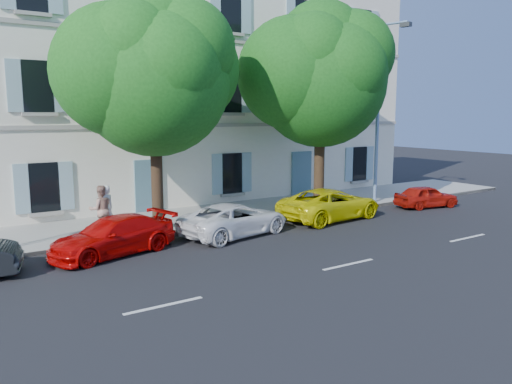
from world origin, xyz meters
TOP-DOWN VIEW (x-y plane):
  - ground at (0.00, 0.00)m, footprint 90.00×90.00m
  - sidewalk at (0.00, 4.45)m, footprint 36.00×4.50m
  - kerb at (0.00, 2.28)m, footprint 36.00×0.16m
  - building at (0.00, 10.20)m, footprint 28.00×7.00m
  - car_red_coupe at (-5.61, 1.03)m, footprint 4.53×2.71m
  - car_white_coupe at (-0.99, 1.08)m, footprint 4.73×2.87m
  - car_yellow_supercar at (3.95, 1.28)m, footprint 5.06×2.71m
  - car_red_hatchback at (9.76, 0.83)m, footprint 3.39×1.88m
  - tree_left at (-3.26, 2.99)m, footprint 5.60×5.60m
  - tree_right at (4.59, 2.82)m, footprint 5.85×5.85m
  - street_lamp at (8.16, 2.52)m, footprint 0.40×1.84m
  - pedestrian_a at (-5.06, 3.60)m, footprint 0.75×0.61m
  - pedestrian_b at (-5.26, 3.54)m, footprint 0.93×0.75m

SIDE VIEW (x-z plane):
  - ground at x=0.00m, z-range 0.00..0.00m
  - sidewalk at x=0.00m, z-range 0.00..0.15m
  - kerb at x=0.00m, z-range 0.00..0.16m
  - car_red_hatchback at x=9.76m, z-range 0.00..1.09m
  - car_white_coupe at x=-0.99m, z-range 0.00..1.23m
  - car_red_coupe at x=-5.61m, z-range 0.00..1.23m
  - car_yellow_supercar at x=3.95m, z-range 0.00..1.35m
  - pedestrian_a at x=-5.06m, z-range 0.15..1.92m
  - pedestrian_b at x=-5.26m, z-range 0.15..1.94m
  - street_lamp at x=8.16m, z-range 0.72..9.31m
  - tree_left at x=-3.26m, z-range 1.40..10.08m
  - tree_right at x=4.59m, z-range 1.43..10.45m
  - building at x=0.00m, z-range 0.00..12.00m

